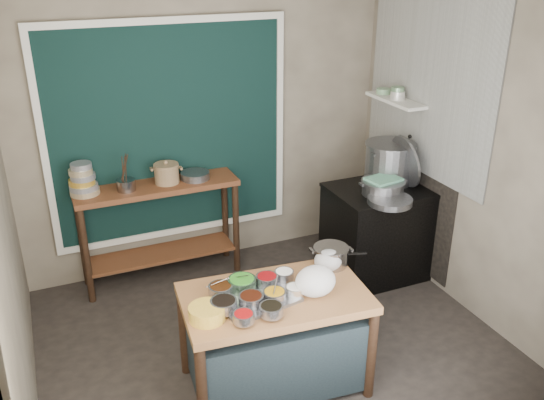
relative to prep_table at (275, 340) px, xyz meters
name	(u,v)px	position (x,y,z in m)	size (l,w,h in m)	color
floor	(269,340)	(0.16, 0.48, -0.39)	(3.50, 3.00, 0.02)	#2E2723
back_wall	(206,122)	(0.16, 1.99, 1.02)	(3.50, 0.02, 2.80)	gray
right_wall	(467,146)	(1.92, 0.48, 1.02)	(0.02, 3.00, 2.80)	gray
curtain_panel	(170,133)	(-0.19, 1.95, 0.98)	(2.10, 0.02, 1.90)	black
curtain_frame	(170,133)	(-0.19, 1.94, 0.98)	(2.22, 0.03, 2.02)	beige
tile_panel	(428,78)	(1.90, 1.03, 1.48)	(0.02, 1.70, 1.70)	#B2B2AA
soot_patch	(409,196)	(1.90, 1.13, 0.32)	(0.01, 1.30, 1.30)	black
wall_shelf	(396,100)	(1.79, 1.33, 1.23)	(0.22, 0.70, 0.03)	beige
prep_table	(275,340)	(0.00, 0.00, 0.00)	(1.25, 0.72, 0.75)	#905A34
back_counter	(160,232)	(-0.39, 1.76, 0.10)	(1.45, 0.40, 0.95)	brown
stove_block	(378,233)	(1.51, 1.03, 0.05)	(0.90, 0.68, 0.85)	black
stove_top	(382,190)	(1.51, 1.03, 0.49)	(0.92, 0.69, 0.03)	black
condiment_tray	(256,299)	(-0.14, -0.02, 0.39)	(0.51, 0.36, 0.02)	gray
condiment_bowls	(252,294)	(-0.17, -0.01, 0.43)	(0.66, 0.52, 0.08)	gray
yellow_basin	(207,313)	(-0.50, -0.09, 0.42)	(0.23, 0.23, 0.09)	gold
saucepan	(331,256)	(0.53, 0.20, 0.45)	(0.27, 0.27, 0.15)	gray
plastic_bag_a	(316,281)	(0.25, -0.11, 0.48)	(0.28, 0.24, 0.21)	white
plastic_bag_b	(328,260)	(0.48, 0.15, 0.45)	(0.21, 0.18, 0.16)	white
bowl_stack	(83,181)	(-1.00, 1.79, 0.70)	(0.25, 0.25, 0.28)	tan
utensil_cup	(126,185)	(-0.66, 1.74, 0.62)	(0.17, 0.17, 0.10)	gray
ceramic_crock	(167,174)	(-0.29, 1.77, 0.65)	(0.24, 0.24, 0.16)	brown
wide_bowl	(195,175)	(-0.03, 1.76, 0.61)	(0.26, 0.26, 0.07)	gray
stock_pot	(389,162)	(1.66, 1.16, 0.69)	(0.48, 0.48, 0.37)	gray
pot_lid	(406,161)	(1.72, 1.01, 0.74)	(0.49, 0.49, 0.02)	gray
steamer	(383,187)	(1.44, 0.93, 0.57)	(0.40, 0.40, 0.13)	gray
green_cloth	(384,179)	(1.44, 0.93, 0.65)	(0.28, 0.22, 0.02)	#5B9D82
shallow_pan	(390,201)	(1.38, 0.72, 0.53)	(0.39, 0.39, 0.05)	gray
shelf_bowl_stack	(398,94)	(1.79, 1.31, 1.29)	(0.14, 0.14, 0.11)	silver
shelf_bowl_green	(384,91)	(1.79, 1.54, 1.26)	(0.13, 0.13, 0.05)	gray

